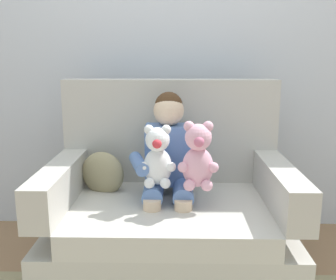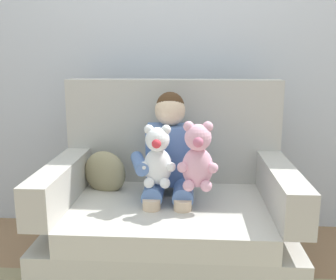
% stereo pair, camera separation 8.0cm
% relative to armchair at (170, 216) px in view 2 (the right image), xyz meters
% --- Properties ---
extents(ground_plane, '(8.00, 8.00, 0.00)m').
position_rel_armchair_xyz_m(ground_plane, '(0.00, -0.05, -0.33)').
color(ground_plane, '#936D4C').
extents(back_wall, '(6.00, 0.10, 2.60)m').
position_rel_armchair_xyz_m(back_wall, '(0.00, 0.69, 0.97)').
color(back_wall, silver).
rests_on(back_wall, ground).
extents(armchair, '(1.30, 0.89, 1.08)m').
position_rel_armchair_xyz_m(armchair, '(0.00, 0.00, 0.00)').
color(armchair, '#BCB7AD').
rests_on(armchair, ground).
extents(seated_child, '(0.45, 0.39, 0.82)m').
position_rel_armchair_xyz_m(seated_child, '(-0.01, 0.01, 0.32)').
color(seated_child, '#597AB7').
rests_on(seated_child, armchair).
extents(plush_pink, '(0.21, 0.17, 0.35)m').
position_rel_armchair_xyz_m(plush_pink, '(0.15, -0.14, 0.38)').
color(plush_pink, '#EAA8BC').
rests_on(plush_pink, armchair).
extents(plush_white, '(0.19, 0.16, 0.32)m').
position_rel_armchair_xyz_m(plush_white, '(-0.06, -0.11, 0.37)').
color(plush_white, white).
rests_on(plush_white, armchair).
extents(throw_pillow, '(0.28, 0.18, 0.26)m').
position_rel_armchair_xyz_m(throw_pillow, '(-0.39, 0.11, 0.21)').
color(throw_pillow, '#998C66').
rests_on(throw_pillow, armchair).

